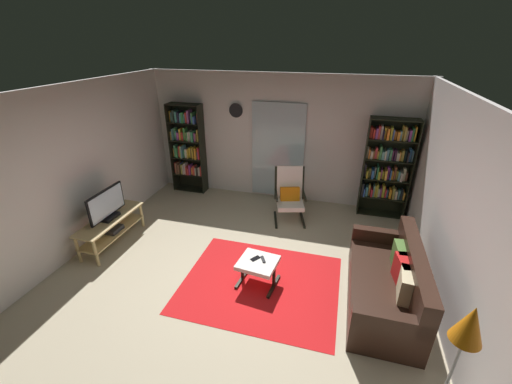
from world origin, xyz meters
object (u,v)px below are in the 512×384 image
Objects in this scene: cell_phone at (255,258)px; floor_lamp_by_sofa at (465,338)px; television at (107,206)px; bookshelf_near_sofa at (387,166)px; bookshelf_near_tv at (188,146)px; wall_clock at (236,110)px; tv_remote at (263,259)px; leather_sofa at (388,284)px; tv_stand at (112,226)px; lounge_armchair at (290,193)px; ottoman at (258,265)px.

cell_phone is 0.09× the size of floor_lamp_by_sofa.
television is 0.42× the size of bookshelf_near_sofa.
wall_clock is at bearing 6.56° from bookshelf_near_tv.
bookshelf_near_tv is at bearing 179.49° from bookshelf_near_sofa.
bookshelf_near_sofa is 13.66× the size of cell_phone.
tv_remote is at bearing -123.69° from bookshelf_near_sofa.
cell_phone is (-1.77, -0.06, 0.08)m from leather_sofa.
wall_clock reaches higher than tv_stand.
television is 2.74m from tv_remote.
lounge_armchair is 2.04m from wall_clock.
floor_lamp_by_sofa is (4.55, -1.93, 0.61)m from television.
floor_lamp_by_sofa reaches higher than ottoman.
bookshelf_near_sofa is (4.12, -0.04, -0.02)m from bookshelf_near_tv.
bookshelf_near_tv is at bearing 147.60° from leather_sofa.
bookshelf_near_tv is 3.61m from tv_remote.
television is at bearing 145.63° from tv_remote.
floor_lamp_by_sofa is (4.24, -4.28, 0.29)m from bookshelf_near_tv.
floor_lamp_by_sofa is (1.82, -3.57, 0.80)m from lounge_armchair.
ottoman is 0.10m from cell_phone.
wall_clock reaches higher than cell_phone.
bookshelf_near_tv is 6.03m from floor_lamp_by_sofa.
bookshelf_near_sofa reaches higher than ottoman.
floor_lamp_by_sofa reaches higher than television.
tv_stand is 0.68× the size of bookshelf_near_sofa.
television is at bearing -119.63° from wall_clock.
leather_sofa reaches higher than ottoman.
leather_sofa is at bearing -26.75° from tv_remote.
cell_phone is 2.72m from floor_lamp_by_sofa.
television is 5.74× the size of cell_phone.
tv_stand is at bearing 147.04° from television.
bookshelf_near_sofa reaches higher than lounge_armchair.
tv_remote is 3.37m from wall_clock.
television is at bearing 177.04° from leather_sofa.
bookshelf_near_tv reaches higher than cell_phone.
tv_remote is at bearing 36.18° from ottoman.
bookshelf_near_sofa reaches higher than floor_lamp_by_sofa.
television is 2.39m from bookshelf_near_tv.
wall_clock is at bearing 176.90° from bookshelf_near_sofa.
television is at bearing -32.96° from tv_stand.
bookshelf_near_tv is 1.37m from wall_clock.
tv_stand is 1.28× the size of lounge_armchair.
bookshelf_near_sofa is 3.17m from tv_remote.
ottoman is at bearing -6.97° from television.
ottoman is at bearing -172.33° from tv_remote.
bookshelf_near_tv is 1.21× the size of floor_lamp_by_sofa.
television is 1.41× the size of ottoman.
floor_lamp_by_sofa is (4.55, -1.93, 1.01)m from tv_stand.
tv_stand is at bearing 173.01° from ottoman.
tv_remote is at bearing -47.65° from bookshelf_near_tv.
leather_sofa is (4.37, -0.23, -0.41)m from television.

